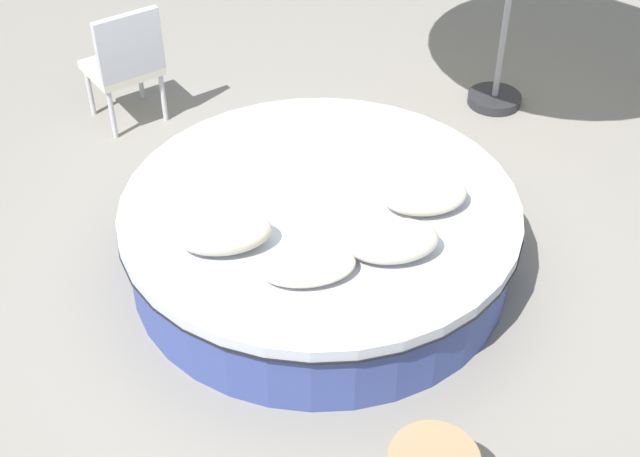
% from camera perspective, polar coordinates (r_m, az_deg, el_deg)
% --- Properties ---
extents(ground_plane, '(16.00, 16.00, 0.00)m').
position_cam_1_polar(ground_plane, '(5.66, 0.00, -2.44)').
color(ground_plane, gray).
extents(round_bed, '(2.49, 2.49, 0.52)m').
position_cam_1_polar(round_bed, '(5.49, 0.00, -0.36)').
color(round_bed, '#38478C').
rests_on(round_bed, ground_plane).
extents(throw_pillow_0, '(0.56, 0.33, 0.22)m').
position_cam_1_polar(throw_pillow_0, '(4.96, -6.37, -0.24)').
color(throw_pillow_0, beige).
rests_on(throw_pillow_0, round_bed).
extents(throw_pillow_1, '(0.55, 0.33, 0.14)m').
position_cam_1_polar(throw_pillow_1, '(4.78, -0.87, -2.43)').
color(throw_pillow_1, beige).
rests_on(throw_pillow_1, round_bed).
extents(throw_pillow_2, '(0.54, 0.33, 0.20)m').
position_cam_1_polar(throw_pillow_2, '(4.91, 4.78, -0.81)').
color(throw_pillow_2, beige).
rests_on(throw_pillow_2, round_bed).
extents(throw_pillow_3, '(0.53, 0.36, 0.18)m').
position_cam_1_polar(throw_pillow_3, '(5.28, 6.87, 2.26)').
color(throw_pillow_3, beige).
rests_on(throw_pillow_3, round_bed).
extents(patio_chair, '(0.69, 0.68, 0.98)m').
position_cam_1_polar(patio_chair, '(6.92, -12.66, 10.75)').
color(patio_chair, '#B7B7BC').
rests_on(patio_chair, ground_plane).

